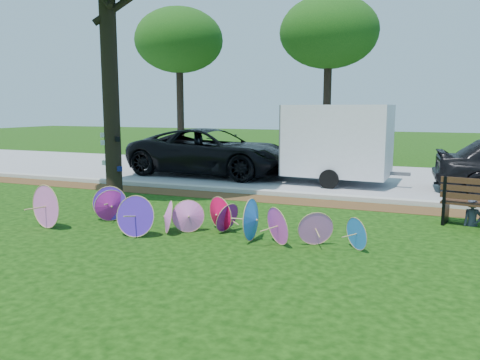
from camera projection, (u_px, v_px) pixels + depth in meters
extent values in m
plane|color=black|center=(176.00, 242.00, 8.68)|extent=(90.00, 90.00, 0.00)
cube|color=#472D16|center=(256.00, 198.00, 12.82)|extent=(90.00, 1.00, 0.01)
cube|color=#B7B5AD|center=(264.00, 192.00, 13.45)|extent=(90.00, 0.30, 0.12)
cube|color=gray|center=(300.00, 175.00, 17.28)|extent=(90.00, 8.00, 0.01)
cylinder|color=black|center=(110.00, 83.00, 12.55)|extent=(0.44, 0.44, 6.23)
cone|color=blue|center=(358.00, 233.00, 8.12)|extent=(0.51, 0.53, 0.60)
cone|color=#441FB2|center=(137.00, 215.00, 9.02)|extent=(0.83, 0.35, 0.82)
cone|color=#B41C99|center=(111.00, 206.00, 10.16)|extent=(0.56, 0.65, 0.71)
cone|color=#DC063E|center=(218.00, 214.00, 9.35)|extent=(0.70, 0.48, 0.72)
cone|color=#EA6BC9|center=(315.00, 228.00, 8.40)|extent=(0.69, 0.48, 0.65)
cone|color=blue|center=(254.00, 220.00, 8.66)|extent=(0.14, 0.81, 0.81)
cone|color=#EA6BC9|center=(166.00, 217.00, 9.22)|extent=(0.57, 0.66, 0.67)
cone|color=#FF48D5|center=(280.00, 225.00, 8.43)|extent=(0.68, 0.64, 0.72)
cone|color=#EA6BC9|center=(48.00, 206.00, 9.63)|extent=(0.92, 0.36, 0.91)
cone|color=#441FB2|center=(110.00, 203.00, 10.31)|extent=(0.80, 0.47, 0.78)
cone|color=#B41C99|center=(226.00, 217.00, 9.30)|extent=(0.47, 0.68, 0.62)
cone|color=#EA6BC9|center=(188.00, 217.00, 9.26)|extent=(0.64, 0.51, 0.66)
imported|color=black|center=(212.00, 152.00, 17.20)|extent=(6.26, 3.09, 1.71)
cube|color=silver|center=(338.00, 140.00, 15.06)|extent=(3.34, 2.23, 2.85)
imported|color=#373B4B|center=(474.00, 200.00, 9.76)|extent=(0.48, 0.40, 1.11)
cylinder|color=black|center=(180.00, 107.00, 23.77)|extent=(0.36, 0.36, 5.00)
ellipsoid|color=#0D3A0D|center=(179.00, 40.00, 23.27)|extent=(4.40, 4.40, 3.20)
cylinder|color=black|center=(327.00, 107.00, 21.30)|extent=(0.36, 0.36, 5.00)
ellipsoid|color=#0D3A0D|center=(329.00, 32.00, 20.80)|extent=(4.40, 4.40, 3.20)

